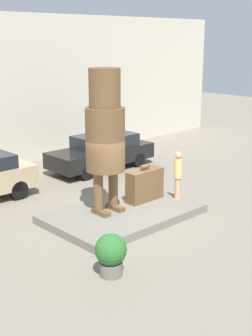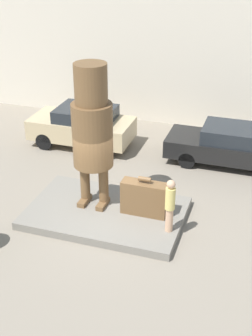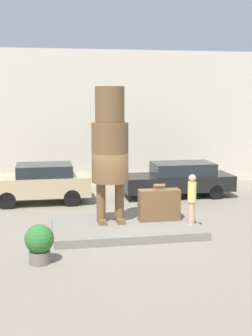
% 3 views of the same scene
% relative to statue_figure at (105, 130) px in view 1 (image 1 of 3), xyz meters
% --- Properties ---
extents(ground_plane, '(60.00, 60.00, 0.00)m').
position_rel_statue_figure_xyz_m(ground_plane, '(0.46, -0.27, -2.79)').
color(ground_plane, gray).
extents(pedestal, '(4.66, 3.02, 0.25)m').
position_rel_statue_figure_xyz_m(pedestal, '(0.46, -0.27, -2.67)').
color(pedestal, slate).
rests_on(pedestal, ground_plane).
extents(statue_figure, '(1.18, 1.18, 4.35)m').
position_rel_statue_figure_xyz_m(statue_figure, '(0.00, 0.00, 0.00)').
color(statue_figure, brown).
rests_on(statue_figure, pedestal).
extents(giant_suitcase, '(1.35, 0.45, 1.22)m').
position_rel_statue_figure_xyz_m(giant_suitcase, '(1.61, -0.10, -2.02)').
color(giant_suitcase, brown).
rests_on(giant_suitcase, pedestal).
extents(tourist, '(0.27, 0.27, 1.61)m').
position_rel_statue_figure_xyz_m(tourist, '(2.51, -0.73, -1.66)').
color(tourist, tan).
rests_on(tourist, pedestal).
extents(parked_car_black, '(4.68, 1.78, 1.48)m').
position_rel_statue_figure_xyz_m(parked_car_black, '(3.65, 4.44, -2.01)').
color(parked_car_black, black).
rests_on(parked_car_black, ground_plane).
extents(planter_pot, '(0.76, 0.76, 1.04)m').
position_rel_statue_figure_xyz_m(planter_pot, '(-2.27, -2.78, -2.23)').
color(planter_pot, '#70665B').
rests_on(planter_pot, ground_plane).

